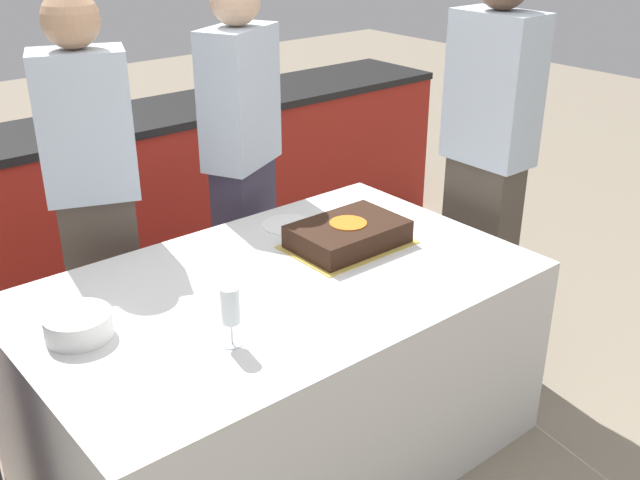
{
  "coord_description": "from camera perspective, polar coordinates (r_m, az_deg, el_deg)",
  "views": [
    {
      "loc": [
        -1.33,
        -1.83,
        1.93
      ],
      "look_at": [
        0.19,
        0.0,
        0.83
      ],
      "focal_mm": 42.0,
      "sensor_mm": 36.0,
      "label": 1
    }
  ],
  "objects": [
    {
      "name": "ground_plane",
      "position": [
        2.97,
        -2.91,
        -15.69
      ],
      "size": [
        14.0,
        14.0,
        0.0
      ],
      "primitive_type": "plane",
      "color": "gray"
    },
    {
      "name": "back_counter",
      "position": [
        3.97,
        -17.19,
        1.94
      ],
      "size": [
        4.4,
        0.58,
        0.92
      ],
      "color": "#A82319",
      "rests_on": "ground_plane"
    },
    {
      "name": "dining_table",
      "position": [
        2.75,
        -3.07,
        -9.89
      ],
      "size": [
        1.74,
        1.07,
        0.73
      ],
      "color": "silver",
      "rests_on": "ground_plane"
    },
    {
      "name": "cake",
      "position": [
        2.8,
        2.14,
        0.43
      ],
      "size": [
        0.45,
        0.32,
        0.09
      ],
      "color": "gold",
      "rests_on": "dining_table"
    },
    {
      "name": "plate_stack",
      "position": [
        2.35,
        -17.93,
        -6.2
      ],
      "size": [
        0.2,
        0.2,
        0.08
      ],
      "color": "white",
      "rests_on": "dining_table"
    },
    {
      "name": "wine_glass",
      "position": [
        2.16,
        -6.85,
        -5.07
      ],
      "size": [
        0.06,
        0.06,
        0.19
      ],
      "color": "white",
      "rests_on": "dining_table"
    },
    {
      "name": "side_plate_near_cake",
      "position": [
        2.99,
        -2.48,
        1.19
      ],
      "size": [
        0.21,
        0.21,
        0.0
      ],
      "color": "white",
      "rests_on": "dining_table"
    },
    {
      "name": "person_cutting_cake",
      "position": [
        3.28,
        -5.91,
        5.68
      ],
      "size": [
        0.41,
        0.34,
        1.65
      ],
      "rotation": [
        0.0,
        0.0,
        -2.68
      ],
      "color": "#383347",
      "rests_on": "ground_plane"
    },
    {
      "name": "person_seated_right",
      "position": [
        3.2,
        12.55,
        5.55
      ],
      "size": [
        0.2,
        0.36,
        1.73
      ],
      "rotation": [
        0.0,
        0.0,
        -1.57
      ],
      "color": "#4C4238",
      "rests_on": "ground_plane"
    },
    {
      "name": "person_standing_back",
      "position": [
        2.98,
        -16.74,
        2.73
      ],
      "size": [
        0.38,
        0.31,
        1.64
      ],
      "rotation": [
        0.0,
        0.0,
        2.76
      ],
      "color": "#4C4238",
      "rests_on": "ground_plane"
    }
  ]
}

